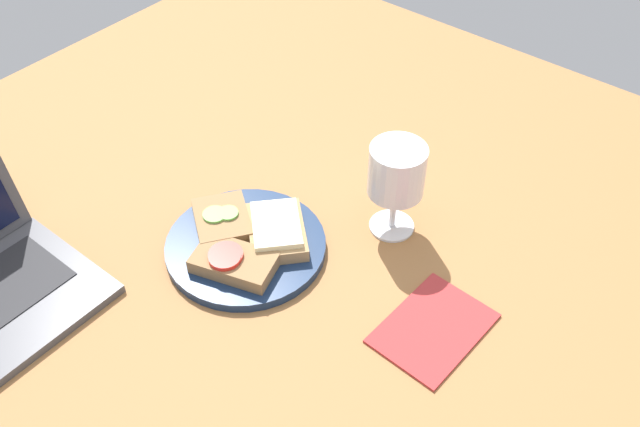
{
  "coord_description": "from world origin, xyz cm",
  "views": [
    {
      "loc": [
        -51.59,
        -48.86,
        78.13
      ],
      "look_at": [
        4.81,
        -3.05,
        8.0
      ],
      "focal_mm": 40.0,
      "sensor_mm": 36.0,
      "label": 1
    }
  ],
  "objects_px": {
    "sandwich_with_cheese": "(278,229)",
    "sandwich_with_cucumber": "(222,221)",
    "plate": "(246,246)",
    "sandwich_with_tomato": "(233,261)",
    "napkin": "(433,328)",
    "wine_glass": "(397,175)"
  },
  "relations": [
    {
      "from": "sandwich_with_cheese",
      "to": "sandwich_with_cucumber",
      "type": "xyz_separation_m",
      "value": [
        -0.04,
        0.08,
        -0.0
      ]
    },
    {
      "from": "plate",
      "to": "sandwich_with_cheese",
      "type": "distance_m",
      "value": 0.05
    },
    {
      "from": "sandwich_with_tomato",
      "to": "sandwich_with_cucumber",
      "type": "height_order",
      "value": "sandwich_with_tomato"
    },
    {
      "from": "napkin",
      "to": "sandwich_with_cucumber",
      "type": "bearing_deg",
      "value": 97.96
    },
    {
      "from": "sandwich_with_tomato",
      "to": "wine_glass",
      "type": "height_order",
      "value": "wine_glass"
    },
    {
      "from": "sandwich_with_cheese",
      "to": "plate",
      "type": "bearing_deg",
      "value": 146.12
    },
    {
      "from": "sandwich_with_cheese",
      "to": "napkin",
      "type": "height_order",
      "value": "sandwich_with_cheese"
    },
    {
      "from": "sandwich_with_tomato",
      "to": "sandwich_with_cucumber",
      "type": "xyz_separation_m",
      "value": [
        0.05,
        0.07,
        -0.0
      ]
    },
    {
      "from": "sandwich_with_cucumber",
      "to": "napkin",
      "type": "distance_m",
      "value": 0.34
    },
    {
      "from": "sandwich_with_cucumber",
      "to": "wine_glass",
      "type": "height_order",
      "value": "wine_glass"
    },
    {
      "from": "sandwich_with_tomato",
      "to": "sandwich_with_cucumber",
      "type": "distance_m",
      "value": 0.08
    },
    {
      "from": "wine_glass",
      "to": "napkin",
      "type": "bearing_deg",
      "value": -128.8
    },
    {
      "from": "sandwich_with_tomato",
      "to": "sandwich_with_cheese",
      "type": "distance_m",
      "value": 0.09
    },
    {
      "from": "sandwich_with_cheese",
      "to": "wine_glass",
      "type": "bearing_deg",
      "value": -39.86
    },
    {
      "from": "sandwich_with_cucumber",
      "to": "napkin",
      "type": "xyz_separation_m",
      "value": [
        0.05,
        -0.33,
        -0.02
      ]
    },
    {
      "from": "napkin",
      "to": "sandwich_with_cheese",
      "type": "bearing_deg",
      "value": 92.19
    },
    {
      "from": "plate",
      "to": "sandwich_with_tomato",
      "type": "height_order",
      "value": "sandwich_with_tomato"
    },
    {
      "from": "sandwich_with_cheese",
      "to": "napkin",
      "type": "distance_m",
      "value": 0.26
    },
    {
      "from": "sandwich_with_cheese",
      "to": "wine_glass",
      "type": "distance_m",
      "value": 0.19
    },
    {
      "from": "wine_glass",
      "to": "sandwich_with_cucumber",
      "type": "bearing_deg",
      "value": 132.25
    },
    {
      "from": "sandwich_with_cheese",
      "to": "napkin",
      "type": "bearing_deg",
      "value": -87.81
    },
    {
      "from": "sandwich_with_cucumber",
      "to": "napkin",
      "type": "relative_size",
      "value": 0.79
    }
  ]
}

